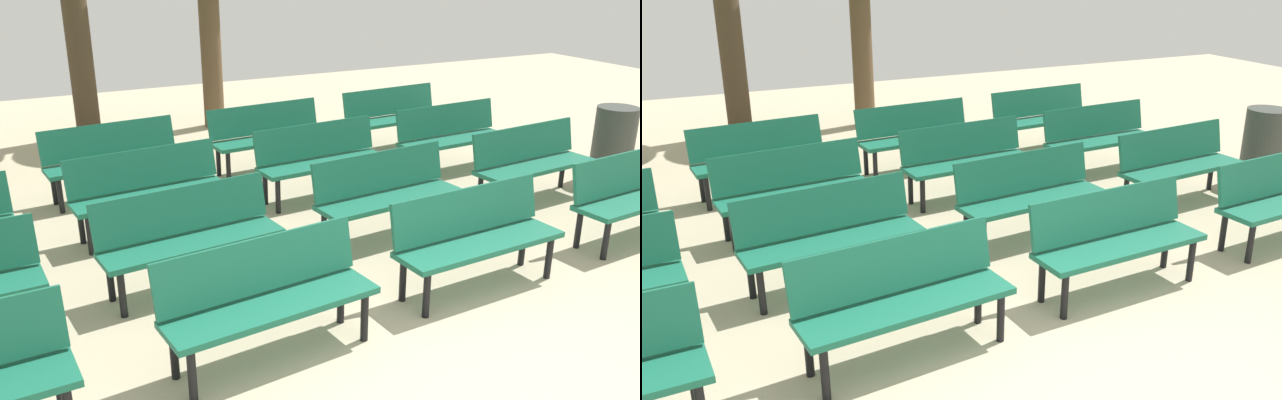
# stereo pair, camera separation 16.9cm
# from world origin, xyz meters

# --- Properties ---
(bench_r0_c1) EXTENTS (1.64, 0.65, 0.87)m
(bench_r0_c1) POSITION_xyz_m (-1.14, 1.47, 0.50)
(bench_r0_c1) COLOR #19664C
(bench_r0_c1) RESTS_ON ground_plane
(bench_r0_c2) EXTENTS (1.63, 0.58, 0.87)m
(bench_r0_c2) POSITION_xyz_m (0.89, 1.66, 0.50)
(bench_r0_c2) COLOR #19664C
(bench_r0_c2) RESTS_ON ground_plane
(bench_r0_c3) EXTENTS (1.63, 0.60, 0.87)m
(bench_r0_c3) POSITION_xyz_m (3.06, 1.81, 0.50)
(bench_r0_c3) COLOR #19664C
(bench_r0_c3) RESTS_ON ground_plane
(bench_r1_c1) EXTENTS (1.64, 0.65, 0.87)m
(bench_r1_c1) POSITION_xyz_m (-1.33, 2.81, 0.50)
(bench_r1_c1) COLOR #19664C
(bench_r1_c1) RESTS_ON ground_plane
(bench_r1_c2) EXTENTS (1.64, 0.63, 0.87)m
(bench_r1_c2) POSITION_xyz_m (0.79, 2.96, 0.50)
(bench_r1_c2) COLOR #19664C
(bench_r1_c2) RESTS_ON ground_plane
(bench_r1_c3) EXTENTS (1.64, 0.62, 0.87)m
(bench_r1_c3) POSITION_xyz_m (2.89, 3.14, 0.50)
(bench_r1_c3) COLOR #19664C
(bench_r1_c3) RESTS_ON ground_plane
(bench_r2_c1) EXTENTS (1.64, 0.64, 0.87)m
(bench_r2_c1) POSITION_xyz_m (-1.36, 4.17, 0.50)
(bench_r2_c1) COLOR #19664C
(bench_r2_c1) RESTS_ON ground_plane
(bench_r2_c2) EXTENTS (1.63, 0.60, 0.87)m
(bench_r2_c2) POSITION_xyz_m (0.73, 4.35, 0.50)
(bench_r2_c2) COLOR #19664C
(bench_r2_c2) RESTS_ON ground_plane
(bench_r2_c3) EXTENTS (1.63, 0.57, 0.87)m
(bench_r2_c3) POSITION_xyz_m (2.76, 4.50, 0.50)
(bench_r2_c3) COLOR #19664C
(bench_r2_c3) RESTS_ON ground_plane
(bench_r3_c1) EXTENTS (1.64, 0.64, 0.87)m
(bench_r3_c1) POSITION_xyz_m (-1.47, 5.47, 0.50)
(bench_r3_c1) COLOR #19664C
(bench_r3_c1) RESTS_ON ground_plane
(bench_r3_c2) EXTENTS (1.63, 0.60, 0.87)m
(bench_r3_c2) POSITION_xyz_m (0.59, 5.62, 0.50)
(bench_r3_c2) COLOR #19664C
(bench_r3_c2) RESTS_ON ground_plane
(bench_r3_c3) EXTENTS (1.63, 0.60, 0.87)m
(bench_r3_c3) POSITION_xyz_m (2.69, 5.81, 0.50)
(bench_r3_c3) COLOR #19664C
(bench_r3_c3) RESTS_ON ground_plane
(trash_bin) EXTENTS (0.52, 0.52, 0.95)m
(trash_bin) POSITION_xyz_m (4.39, 3.25, 0.47)
(trash_bin) COLOR #383D38
(trash_bin) RESTS_ON ground_plane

